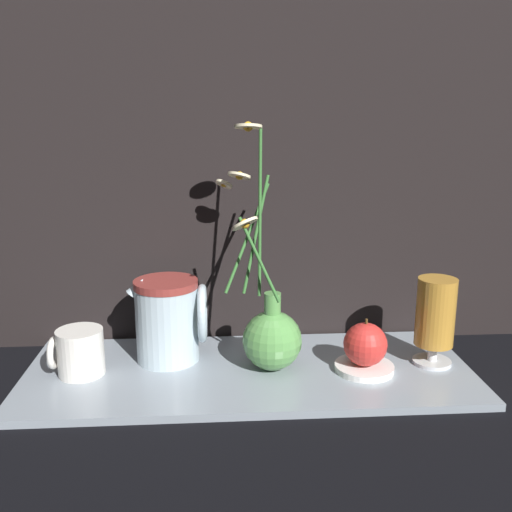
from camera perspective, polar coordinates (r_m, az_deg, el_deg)
The scene contains 9 objects.
ground_plane at distance 0.94m, azimuth -0.69°, elevation -11.86°, with size 6.00×6.00×0.00m, color black.
shelf at distance 0.94m, azimuth -0.69°, elevation -11.53°, with size 0.71×0.28×0.01m.
backdrop_wall at distance 1.01m, azimuth -1.32°, elevation 22.00°, with size 1.21×0.02×1.10m.
vase_with_flowers at distance 0.92m, azimuth 1.48°, elevation -7.51°, with size 0.14×0.17×0.39m.
yellow_mug at distance 0.94m, azimuth -17.32°, elevation -9.20°, with size 0.08×0.07×0.07m.
ceramic_pitcher at distance 0.95m, azimuth -8.67°, elevation -6.01°, with size 0.13×0.10×0.15m.
tea_glass at distance 0.97m, azimuth 17.45°, elevation -5.61°, with size 0.06×0.06×0.14m.
saucer_plate at distance 0.94m, azimuth 10.76°, elevation -10.90°, with size 0.09×0.09×0.01m.
orange_fruit at distance 0.93m, azimuth 10.88°, elevation -8.67°, with size 0.07×0.07×0.08m.
Camera 1 is at (-0.05, -0.84, 0.41)m, focal length 40.00 mm.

